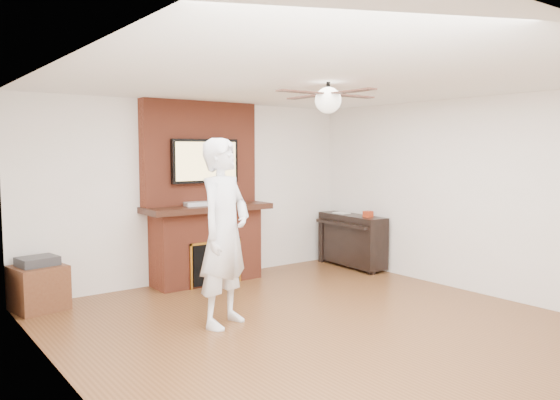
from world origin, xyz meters
TOP-DOWN VIEW (x-y plane):
  - room_shell at (0.00, 0.00)m, footprint 5.36×5.86m
  - fireplace at (0.00, 2.55)m, footprint 1.78×0.64m
  - tv at (0.00, 2.50)m, footprint 1.00×0.08m
  - ceiling_fan at (-0.00, 0.00)m, footprint 1.21×1.21m
  - person at (-0.76, 0.74)m, footprint 0.85×0.74m
  - side_table at (-2.20, 2.48)m, footprint 0.62×0.62m
  - piano at (2.30, 2.00)m, footprint 0.55×1.28m
  - cable_box at (-0.15, 2.45)m, footprint 0.38×0.24m
  - candle_green at (0.08, 2.38)m, footprint 0.08×0.08m
  - candle_cream at (0.01, 2.33)m, footprint 0.08×0.08m
  - candle_blue at (0.30, 2.39)m, footprint 0.06×0.06m

SIDE VIEW (x-z plane):
  - candle_blue at x=0.30m, z-range 0.00..0.08m
  - candle_green at x=0.08m, z-range 0.00..0.09m
  - candle_cream at x=0.01m, z-range 0.00..0.11m
  - side_table at x=-2.20m, z-range -0.02..0.59m
  - piano at x=2.30m, z-range -0.02..0.90m
  - person at x=-0.76m, z-range 0.00..1.95m
  - fireplace at x=0.00m, z-range -0.25..2.25m
  - cable_box at x=-0.15m, z-range 1.08..1.13m
  - room_shell at x=0.00m, z-range -0.18..2.68m
  - tv at x=0.00m, z-range 1.38..1.98m
  - ceiling_fan at x=0.00m, z-range 2.18..2.49m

